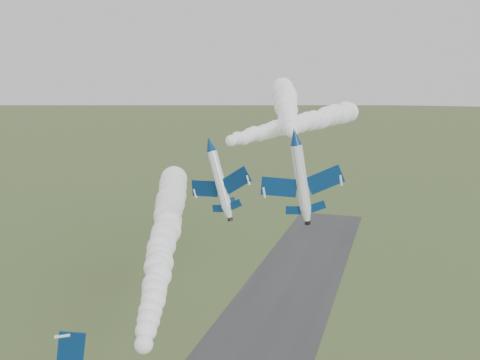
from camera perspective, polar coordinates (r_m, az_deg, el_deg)
name	(u,v)px	position (r m, az deg, el deg)	size (l,w,h in m)	color
smoke_trail_jet_lead	(165,231)	(83.14, -7.96, -5.45)	(5.65, 70.30, 5.65)	white
jet_pair_left	(209,144)	(77.58, -3.30, 3.86)	(10.25, 12.54, 4.09)	white
smoke_trail_jet_pair_left	(301,123)	(102.42, 6.47, 6.01)	(4.48, 51.75, 4.48)	white
jet_pair_right	(295,136)	(74.25, 5.89, 4.64)	(11.67, 13.76, 3.76)	white
smoke_trail_jet_pair_right	(286,106)	(110.52, 4.97, 7.90)	(5.95, 66.68, 5.95)	white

